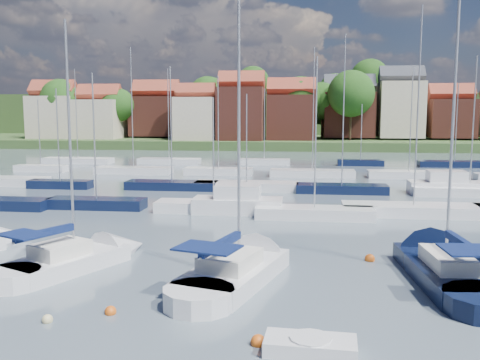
# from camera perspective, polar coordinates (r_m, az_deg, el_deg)

# --- Properties ---
(ground) EXTENTS (260.00, 260.00, 0.00)m
(ground) POSITION_cam_1_polar(r_m,az_deg,el_deg) (61.58, 7.01, -0.07)
(ground) COLOR #495863
(ground) RESTS_ON ground
(sailboat_left) EXTENTS (6.68, 10.01, 13.50)m
(sailboat_left) POSITION_cam_1_polar(r_m,az_deg,el_deg) (29.35, -16.34, -8.07)
(sailboat_left) COLOR silver
(sailboat_left) RESTS_ON ground
(sailboat_centre) EXTENTS (6.13, 11.87, 15.60)m
(sailboat_centre) POSITION_cam_1_polar(r_m,az_deg,el_deg) (26.85, 0.63, -9.24)
(sailboat_centre) COLOR silver
(sailboat_centre) RESTS_ON ground
(sailboat_navy) EXTENTS (4.39, 12.97, 17.59)m
(sailboat_navy) POSITION_cam_1_polar(r_m,az_deg,el_deg) (29.16, 20.34, -8.37)
(sailboat_navy) COLOR black
(sailboat_navy) RESTS_ON ground
(tender) EXTENTS (3.14, 1.59, 0.66)m
(tender) POSITION_cam_1_polar(r_m,az_deg,el_deg) (18.85, 7.51, -17.15)
(tender) COLOR silver
(tender) RESTS_ON ground
(buoy_b) EXTENTS (0.42, 0.42, 0.42)m
(buoy_b) POSITION_cam_1_polar(r_m,az_deg,el_deg) (22.47, -19.84, -14.08)
(buoy_b) COLOR beige
(buoy_b) RESTS_ON ground
(buoy_c) EXTENTS (0.47, 0.47, 0.47)m
(buoy_c) POSITION_cam_1_polar(r_m,az_deg,el_deg) (22.59, -13.64, -13.71)
(buoy_c) COLOR #D85914
(buoy_c) RESTS_ON ground
(buoy_d) EXTENTS (0.54, 0.54, 0.54)m
(buoy_d) POSITION_cam_1_polar(r_m,az_deg,el_deg) (19.41, 1.96, -17.16)
(buoy_d) COLOR #D85914
(buoy_d) RESTS_ON ground
(buoy_e) EXTENTS (0.54, 0.54, 0.54)m
(buoy_e) POSITION_cam_1_polar(r_m,az_deg,el_deg) (29.97, 13.67, -8.37)
(buoy_e) COLOR #D85914
(buoy_e) RESTS_ON ground
(marina_field) EXTENTS (79.62, 41.41, 15.93)m
(marina_field) POSITION_cam_1_polar(r_m,az_deg,el_deg) (56.75, 8.95, -0.32)
(marina_field) COLOR silver
(marina_field) RESTS_ON ground
(far_shore_town) EXTENTS (212.46, 90.00, 22.27)m
(far_shore_town) POSITION_cam_1_polar(r_m,az_deg,el_deg) (153.77, 7.87, 6.18)
(far_shore_town) COLOR #354E27
(far_shore_town) RESTS_ON ground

